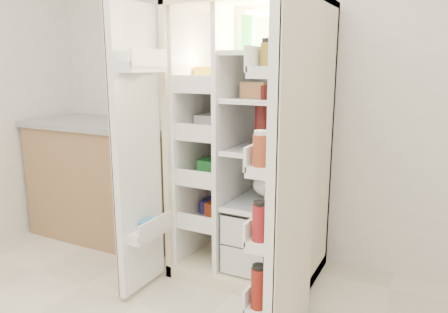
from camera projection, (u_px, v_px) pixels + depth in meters
The scene contains 5 objects.
wall_back at pixel (277, 74), 3.04m from camera, with size 4.00×0.02×2.70m, color white.
refrigerator at pixel (256, 166), 2.87m from camera, with size 0.92×0.70×1.80m.
freezer_door at pixel (138, 153), 2.54m from camera, with size 0.15×0.40×1.72m.
fridge_door at pixel (289, 179), 2.03m from camera, with size 0.17×0.58×1.72m.
kitchen_counter at pixel (112, 179), 3.53m from camera, with size 1.33×0.71×0.96m.
Camera 1 is at (1.07, -0.93, 1.41)m, focal length 34.00 mm.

